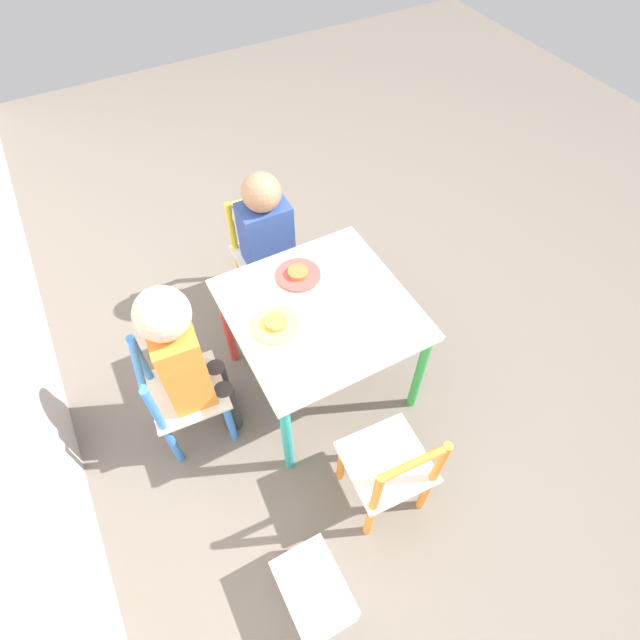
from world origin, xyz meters
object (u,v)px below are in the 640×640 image
kids_table (320,319)px  storage_bin (314,592)px  plate_right (298,274)px  chair_yellow (265,255)px  chair_orange (390,470)px  child_right (268,236)px  chair_blue (181,395)px  child_back (184,356)px  plate_back (276,324)px

kids_table → storage_bin: bearing=150.4°
plate_right → storage_bin: size_ratio=0.67×
kids_table → plate_right: (0.17, 0.00, 0.08)m
kids_table → chair_yellow: bearing=-1.6°
chair_orange → child_right: (1.02, -0.05, 0.16)m
chair_orange → storage_bin: size_ratio=2.06×
storage_bin → chair_yellow: bearing=-18.5°
child_right → storage_bin: (-1.18, 0.41, -0.33)m
chair_blue → chair_orange: size_ratio=1.00×
kids_table → chair_orange: 0.56m
chair_blue → chair_orange: (-0.58, -0.50, 0.00)m
chair_yellow → plate_right: chair_yellow is taller
child_right → chair_yellow: bearing=90.0°
chair_blue → plate_right: chair_blue is taller
chair_orange → plate_right: chair_orange is taller
chair_orange → child_back: child_back is taller
chair_yellow → plate_back: (-0.54, 0.18, 0.24)m
chair_orange → plate_back: chair_orange is taller
kids_table → plate_right: 0.18m
child_back → storage_bin: (-0.74, -0.08, -0.38)m
child_back → child_right: (0.44, -0.49, -0.05)m
chair_yellow → child_back: size_ratio=0.66×
chair_orange → storage_bin: chair_orange is taller
kids_table → storage_bin: 0.88m
kids_table → plate_back: size_ratio=3.64×
chair_blue → plate_back: bearing=-92.0°
chair_yellow → storage_bin: size_ratio=2.06×
kids_table → plate_back: plate_back is taller
chair_orange → child_right: child_right is taller
chair_orange → kids_table: bearing=-90.0°
kids_table → plate_right: bearing=0.0°
child_back → plate_right: size_ratio=4.71×
kids_table → chair_blue: (0.04, 0.54, -0.16)m
kids_table → chair_yellow: size_ratio=1.20×
child_back → plate_right: child_back is taller
kids_table → plate_back: (0.00, 0.17, 0.08)m
plate_right → storage_bin: 1.04m
chair_blue → chair_yellow: size_ratio=1.00×
chair_blue → plate_right: (0.13, -0.54, 0.24)m
plate_back → chair_orange: bearing=-166.0°
child_right → chair_blue: bearing=-140.1°
kids_table → chair_orange: size_ratio=1.20×
chair_blue → storage_bin: 0.78m
chair_blue → chair_yellow: same height
chair_blue → child_right: size_ratio=0.73×
plate_back → child_right: bearing=-20.8°
child_back → kids_table: bearing=-90.0°
chair_blue → child_back: bearing=-90.0°
kids_table → storage_bin: (-0.71, 0.40, -0.33)m
child_back → storage_bin: size_ratio=3.13×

